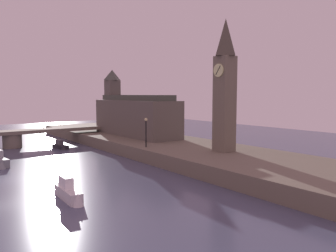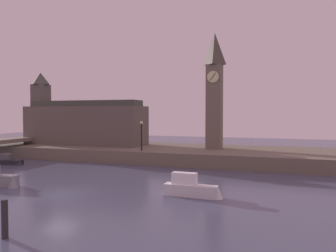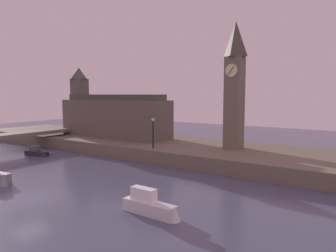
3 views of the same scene
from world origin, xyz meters
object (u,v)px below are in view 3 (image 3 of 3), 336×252
clock_tower (235,83)px  parliament_hall (112,115)px  boat_ferry_white (152,206)px  boat_barge_dark (38,153)px  streetlamp (153,129)px

clock_tower → parliament_hall: bearing=-179.2°
parliament_hall → boat_ferry_white: bearing=-40.5°
boat_barge_dark → boat_ferry_white: (23.28, -7.30, 0.21)m
parliament_hall → boat_barge_dark: size_ratio=4.60×
boat_ferry_white → clock_tower: bearing=96.4°
clock_tower → parliament_hall: clock_tower is taller
boat_barge_dark → streetlamp: bearing=21.3°
clock_tower → boat_ferry_white: (2.02, -17.95, -8.24)m
boat_barge_dark → parliament_hall: bearing=76.2°
boat_ferry_white → boat_barge_dark: bearing=162.6°
streetlamp → parliament_hall: bearing=156.1°
clock_tower → boat_ferry_white: clock_tower is taller
parliament_hall → boat_barge_dark: (-2.56, -10.38, -4.18)m
boat_barge_dark → boat_ferry_white: boat_ferry_white is taller
streetlamp → boat_barge_dark: 15.21m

